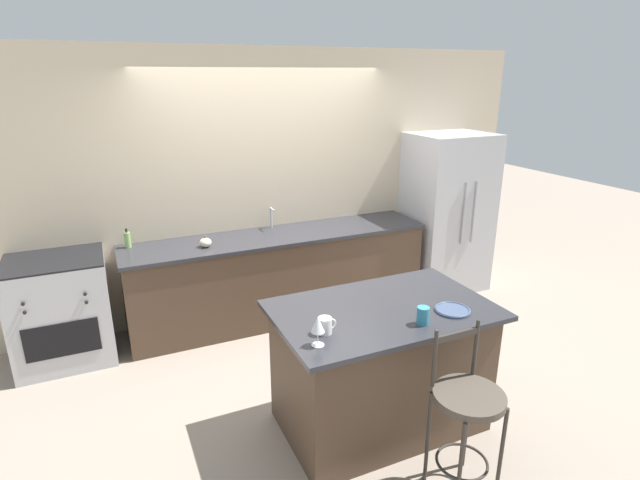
{
  "coord_description": "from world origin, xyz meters",
  "views": [
    {
      "loc": [
        -1.59,
        -4.16,
        2.45
      ],
      "look_at": [
        0.03,
        -0.57,
        1.13
      ],
      "focal_mm": 28.0,
      "sensor_mm": 36.0,
      "label": 1
    }
  ],
  "objects_px": {
    "coffee_mug": "(325,325)",
    "soap_bottle": "(127,240)",
    "oven_range": "(62,310)",
    "tumbler_cup": "(423,316)",
    "dinner_plate": "(453,310)",
    "refrigerator": "(446,213)",
    "bar_stool_near": "(466,411)",
    "pumpkin_decoration": "(205,242)",
    "wine_glass": "(318,325)"
  },
  "relations": [
    {
      "from": "wine_glass",
      "to": "pumpkin_decoration",
      "type": "relative_size",
      "value": 1.7
    },
    {
      "from": "refrigerator",
      "to": "oven_range",
      "type": "distance_m",
      "value": 4.11
    },
    {
      "from": "tumbler_cup",
      "to": "bar_stool_near",
      "type": "bearing_deg",
      "value": -86.72
    },
    {
      "from": "refrigerator",
      "to": "coffee_mug",
      "type": "xyz_separation_m",
      "value": [
        -2.49,
        -2.02,
        0.07
      ]
    },
    {
      "from": "soap_bottle",
      "to": "bar_stool_near",
      "type": "bearing_deg",
      "value": -60.33
    },
    {
      "from": "bar_stool_near",
      "to": "dinner_plate",
      "type": "height_order",
      "value": "bar_stool_near"
    },
    {
      "from": "oven_range",
      "to": "soap_bottle",
      "type": "xyz_separation_m",
      "value": [
        0.62,
        0.2,
        0.51
      ]
    },
    {
      "from": "tumbler_cup",
      "to": "soap_bottle",
      "type": "bearing_deg",
      "value": 123.61
    },
    {
      "from": "refrigerator",
      "to": "bar_stool_near",
      "type": "bearing_deg",
      "value": -125.22
    },
    {
      "from": "oven_range",
      "to": "dinner_plate",
      "type": "distance_m",
      "value": 3.32
    },
    {
      "from": "refrigerator",
      "to": "soap_bottle",
      "type": "xyz_separation_m",
      "value": [
        -3.47,
        0.23,
        0.08
      ]
    },
    {
      "from": "refrigerator",
      "to": "tumbler_cup",
      "type": "distance_m",
      "value": 2.87
    },
    {
      "from": "dinner_plate",
      "to": "soap_bottle",
      "type": "bearing_deg",
      "value": 128.98
    },
    {
      "from": "bar_stool_near",
      "to": "soap_bottle",
      "type": "xyz_separation_m",
      "value": [
        -1.62,
        2.84,
        0.41
      ]
    },
    {
      "from": "oven_range",
      "to": "soap_bottle",
      "type": "relative_size",
      "value": 5.2
    },
    {
      "from": "oven_range",
      "to": "wine_glass",
      "type": "bearing_deg",
      "value": -55.39
    },
    {
      "from": "oven_range",
      "to": "tumbler_cup",
      "type": "xyz_separation_m",
      "value": [
        2.21,
        -2.2,
        0.51
      ]
    },
    {
      "from": "pumpkin_decoration",
      "to": "dinner_plate",
      "type": "bearing_deg",
      "value": -59.11
    },
    {
      "from": "oven_range",
      "to": "bar_stool_near",
      "type": "distance_m",
      "value": 3.47
    },
    {
      "from": "soap_bottle",
      "to": "tumbler_cup",
      "type": "bearing_deg",
      "value": -56.39
    },
    {
      "from": "bar_stool_near",
      "to": "soap_bottle",
      "type": "height_order",
      "value": "soap_bottle"
    },
    {
      "from": "coffee_mug",
      "to": "soap_bottle",
      "type": "xyz_separation_m",
      "value": [
        -0.98,
        2.25,
        0.0
      ]
    },
    {
      "from": "refrigerator",
      "to": "coffee_mug",
      "type": "distance_m",
      "value": 3.21
    },
    {
      "from": "bar_stool_near",
      "to": "pumpkin_decoration",
      "type": "relative_size",
      "value": 9.6
    },
    {
      "from": "wine_glass",
      "to": "dinner_plate",
      "type": "bearing_deg",
      "value": 1.9
    },
    {
      "from": "soap_bottle",
      "to": "oven_range",
      "type": "bearing_deg",
      "value": -162.35
    },
    {
      "from": "pumpkin_decoration",
      "to": "soap_bottle",
      "type": "bearing_deg",
      "value": 156.94
    },
    {
      "from": "refrigerator",
      "to": "coffee_mug",
      "type": "relative_size",
      "value": 14.77
    },
    {
      "from": "wine_glass",
      "to": "pumpkin_decoration",
      "type": "bearing_deg",
      "value": 96.0
    },
    {
      "from": "wine_glass",
      "to": "tumbler_cup",
      "type": "relative_size",
      "value": 1.6
    },
    {
      "from": "bar_stool_near",
      "to": "coffee_mug",
      "type": "relative_size",
      "value": 8.66
    },
    {
      "from": "wine_glass",
      "to": "oven_range",
      "type": "bearing_deg",
      "value": 124.61
    },
    {
      "from": "refrigerator",
      "to": "dinner_plate",
      "type": "xyz_separation_m",
      "value": [
        -1.58,
        -2.1,
        0.03
      ]
    },
    {
      "from": "bar_stool_near",
      "to": "tumbler_cup",
      "type": "bearing_deg",
      "value": 93.28
    },
    {
      "from": "wine_glass",
      "to": "tumbler_cup",
      "type": "bearing_deg",
      "value": -2.77
    },
    {
      "from": "bar_stool_near",
      "to": "tumbler_cup",
      "type": "height_order",
      "value": "bar_stool_near"
    },
    {
      "from": "oven_range",
      "to": "bar_stool_near",
      "type": "bearing_deg",
      "value": -49.8
    },
    {
      "from": "dinner_plate",
      "to": "tumbler_cup",
      "type": "relative_size",
      "value": 2.03
    },
    {
      "from": "coffee_mug",
      "to": "soap_bottle",
      "type": "bearing_deg",
      "value": 113.5
    },
    {
      "from": "dinner_plate",
      "to": "pumpkin_decoration",
      "type": "height_order",
      "value": "pumpkin_decoration"
    },
    {
      "from": "wine_glass",
      "to": "coffee_mug",
      "type": "relative_size",
      "value": 1.53
    },
    {
      "from": "coffee_mug",
      "to": "soap_bottle",
      "type": "height_order",
      "value": "soap_bottle"
    },
    {
      "from": "refrigerator",
      "to": "pumpkin_decoration",
      "type": "distance_m",
      "value": 2.81
    },
    {
      "from": "wine_glass",
      "to": "soap_bottle",
      "type": "relative_size",
      "value": 1.02
    },
    {
      "from": "dinner_plate",
      "to": "tumbler_cup",
      "type": "distance_m",
      "value": 0.3
    },
    {
      "from": "oven_range",
      "to": "soap_bottle",
      "type": "height_order",
      "value": "soap_bottle"
    },
    {
      "from": "tumbler_cup",
      "to": "wine_glass",
      "type": "bearing_deg",
      "value": 177.23
    },
    {
      "from": "coffee_mug",
      "to": "pumpkin_decoration",
      "type": "xyz_separation_m",
      "value": [
        -0.32,
        1.97,
        -0.03
      ]
    },
    {
      "from": "pumpkin_decoration",
      "to": "oven_range",
      "type": "bearing_deg",
      "value": 176.21
    },
    {
      "from": "bar_stool_near",
      "to": "coffee_mug",
      "type": "height_order",
      "value": "bar_stool_near"
    }
  ]
}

